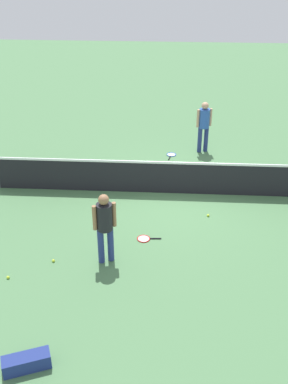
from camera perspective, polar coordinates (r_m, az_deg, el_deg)
The scene contains 10 objects.
ground_plane at distance 13.15m, azimuth 3.66°, elevation -0.12°, with size 40.00×40.00×0.00m, color #4C7A4C.
court_net at distance 12.91m, azimuth 3.73°, elevation 1.81°, with size 10.09×0.09×1.07m.
player_near_side at distance 10.02m, azimuth -4.82°, elevation -3.78°, with size 0.52×0.44×1.70m.
player_far_side at distance 15.35m, azimuth 7.34°, elevation 8.38°, with size 0.52×0.43×1.70m.
tennis_racket_near_player at distance 11.23m, azimuth 0.09°, elevation -5.72°, with size 0.59×0.33×0.03m.
tennis_racket_far_player at distance 15.36m, azimuth 3.34°, elevation 4.55°, with size 0.37×0.60×0.03m.
tennis_ball_near_player at distance 10.48m, azimuth -16.27°, elevation -9.98°, with size 0.07×0.07×0.07m, color #C6E033.
tennis_ball_by_net at distance 12.17m, azimuth 7.84°, elevation -2.85°, with size 0.07×0.07×0.07m, color #C6E033.
tennis_ball_baseline at distance 10.71m, azimuth -11.01°, elevation -8.24°, with size 0.07×0.07×0.07m, color #C6E033.
equipment_bag at distance 8.58m, azimuth -14.40°, elevation -19.56°, with size 0.85×0.55×0.28m.
Camera 1 is at (-0.13, -11.43, 6.50)m, focal length 43.67 mm.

